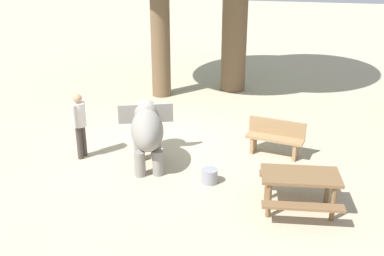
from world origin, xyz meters
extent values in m
plane|color=#BAA88C|center=(0.00, 0.00, 0.00)|extent=(60.00, 60.00, 0.00)
cylinder|color=gray|center=(0.98, -0.13, 0.29)|extent=(0.25, 0.25, 0.58)
cylinder|color=gray|center=(0.85, 0.25, 0.29)|extent=(0.25, 0.25, 0.58)
cylinder|color=gray|center=(1.74, 0.12, 0.29)|extent=(0.25, 0.25, 0.58)
cylinder|color=gray|center=(1.61, 0.51, 0.29)|extent=(0.25, 0.25, 0.58)
ellipsoid|color=gray|center=(1.29, 0.19, 0.93)|extent=(1.62, 1.17, 0.87)
sphere|color=gray|center=(0.44, -0.10, 1.04)|extent=(0.62, 0.62, 0.62)
cone|color=gray|center=(0.22, -0.18, 0.49)|extent=(0.19, 0.19, 0.98)
cube|color=gray|center=(0.66, -0.46, 1.04)|extent=(0.24, 0.50, 0.47)
cube|color=gray|center=(0.40, 0.32, 1.04)|extent=(0.24, 0.50, 0.47)
cylinder|color=#3F3833|center=(1.00, -1.54, 0.41)|extent=(0.14, 0.14, 0.82)
cylinder|color=#3F3833|center=(1.18, -1.56, 0.41)|extent=(0.14, 0.14, 0.82)
cylinder|color=silver|center=(1.09, -1.55, 1.11)|extent=(0.32, 0.32, 0.58)
sphere|color=tan|center=(1.09, -1.55, 1.51)|extent=(0.22, 0.22, 0.22)
cylinder|color=silver|center=(0.88, -1.52, 1.12)|extent=(0.09, 0.09, 0.55)
cylinder|color=silver|center=(1.30, -1.57, 1.12)|extent=(0.09, 0.09, 0.55)
cylinder|color=brown|center=(-3.98, -0.90, 2.57)|extent=(0.63, 0.63, 5.14)
cylinder|color=brown|center=(-5.11, 1.38, 2.11)|extent=(0.85, 0.85, 4.22)
cube|color=#9E7A51|center=(0.06, 3.03, 0.45)|extent=(0.69, 1.45, 0.06)
cube|color=#9E7A51|center=(-0.11, 3.07, 0.68)|extent=(0.35, 1.38, 0.40)
cube|color=#9E7A51|center=(0.17, 3.54, 0.21)|extent=(0.37, 0.15, 0.42)
cube|color=#9E7A51|center=(-0.05, 2.52, 0.21)|extent=(0.37, 0.15, 0.42)
cube|color=brown|center=(2.47, 3.60, 0.75)|extent=(0.94, 1.57, 0.06)
cylinder|color=brown|center=(2.10, 4.16, 0.36)|extent=(0.10, 0.10, 0.72)
cylinder|color=brown|center=(2.73, 4.23, 0.36)|extent=(0.10, 0.10, 0.72)
cylinder|color=brown|center=(2.21, 2.97, 0.36)|extent=(0.10, 0.10, 0.72)
cylinder|color=brown|center=(2.85, 3.03, 0.36)|extent=(0.10, 0.10, 0.72)
cube|color=brown|center=(1.86, 3.54, 0.44)|extent=(0.39, 1.52, 0.05)
cube|color=brown|center=(3.09, 3.66, 0.44)|extent=(0.39, 1.52, 0.05)
cylinder|color=gray|center=(1.75, 1.71, 0.16)|extent=(0.36, 0.36, 0.32)
camera|label=1|loc=(10.71, 3.14, 5.00)|focal=43.87mm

